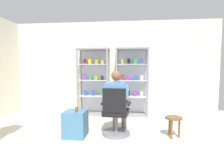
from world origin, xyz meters
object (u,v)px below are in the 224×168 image
(display_cabinet_right, at_px, (132,81))
(office_chair, at_px, (116,116))
(storage_crate, at_px, (75,124))
(display_cabinet_left, at_px, (94,81))
(tea_glass, at_px, (76,109))
(wooden_stool, at_px, (174,121))
(seated_shopkeeper, at_px, (117,99))

(display_cabinet_right, xyz_separation_m, office_chair, (-0.32, -1.68, -0.57))
(office_chair, height_order, storage_crate, office_chair)
(display_cabinet_left, height_order, display_cabinet_right, same)
(display_cabinet_left, height_order, storage_crate, display_cabinet_left)
(tea_glass, distance_m, wooden_stool, 1.88)
(display_cabinet_left, distance_m, display_cabinet_right, 1.10)
(storage_crate, relative_size, tea_glass, 5.04)
(office_chair, relative_size, seated_shopkeeper, 0.74)
(display_cabinet_right, distance_m, storage_crate, 2.23)
(seated_shopkeeper, distance_m, storage_crate, 0.97)
(office_chair, xyz_separation_m, seated_shopkeeper, (0.02, 0.16, 0.32))
(storage_crate, bearing_deg, display_cabinet_right, 58.31)
(tea_glass, bearing_deg, storage_crate, 123.86)
(display_cabinet_right, bearing_deg, storage_crate, -121.69)
(office_chair, distance_m, wooden_stool, 1.12)
(display_cabinet_left, distance_m, wooden_stool, 2.60)
(office_chair, bearing_deg, display_cabinet_left, 114.87)
(office_chair, distance_m, tea_glass, 0.78)
(storage_crate, bearing_deg, display_cabinet_left, 89.76)
(display_cabinet_right, xyz_separation_m, storage_crate, (-1.11, -1.80, -0.71))
(display_cabinet_right, height_order, seated_shopkeeper, display_cabinet_right)
(display_cabinet_right, bearing_deg, office_chair, -100.91)
(display_cabinet_right, distance_m, tea_glass, 2.19)
(office_chair, distance_m, storage_crate, 0.81)
(storage_crate, height_order, wooden_stool, storage_crate)
(seated_shopkeeper, height_order, tea_glass, seated_shopkeeper)
(seated_shopkeeper, bearing_deg, tea_glass, -154.96)
(display_cabinet_left, height_order, seated_shopkeeper, display_cabinet_left)
(storage_crate, relative_size, wooden_stool, 1.25)
(office_chair, bearing_deg, tea_glass, -165.56)
(office_chair, xyz_separation_m, tea_glass, (-0.74, -0.19, 0.16))
(seated_shopkeeper, distance_m, wooden_stool, 1.18)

